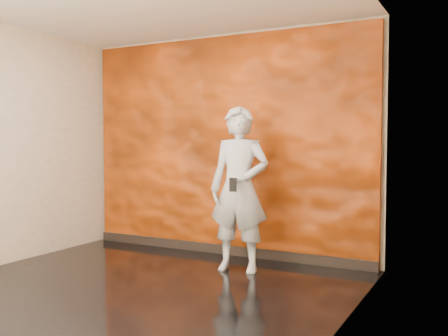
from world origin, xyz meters
The scene contains 5 objects.
room centered at (0.00, 0.00, 1.40)m, with size 4.02×4.02×2.81m.
feature_wall centered at (0.00, 1.96, 1.38)m, with size 3.90×0.06×2.75m, color #E34F0A.
baseboard centered at (0.00, 1.92, 0.06)m, with size 3.90×0.04×0.12m, color black.
man centered at (0.56, 1.28, 0.91)m, with size 0.66×0.44×1.82m, color #ABB2BB.
phone centered at (0.61, 1.04, 0.98)m, with size 0.08×0.02×0.15m, color black.
Camera 1 is at (2.98, -3.64, 1.43)m, focal length 40.00 mm.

